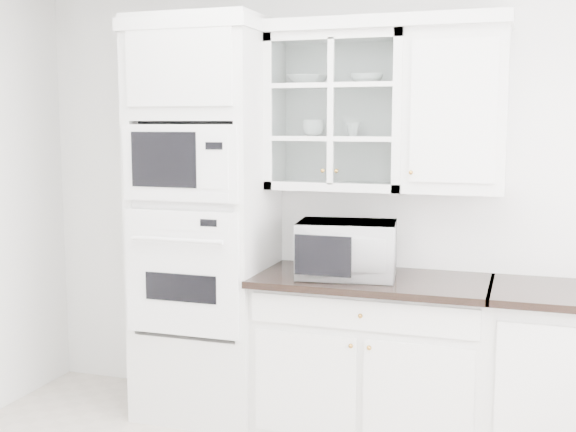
% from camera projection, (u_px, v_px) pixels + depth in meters
% --- Properties ---
extents(room_shell, '(4.00, 3.50, 2.70)m').
position_uv_depth(room_shell, '(265.00, 125.00, 3.13)').
color(room_shell, white).
rests_on(room_shell, ground).
extents(oven_column, '(0.76, 0.68, 2.40)m').
position_uv_depth(oven_column, '(205.00, 221.00, 4.37)').
color(oven_column, silver).
rests_on(oven_column, ground).
extents(base_cabinet_run, '(1.32, 0.67, 0.92)m').
position_uv_depth(base_cabinet_run, '(372.00, 354.00, 4.17)').
color(base_cabinet_run, silver).
rests_on(base_cabinet_run, ground).
extents(extra_base_cabinet, '(0.72, 0.67, 0.92)m').
position_uv_depth(extra_base_cabinet, '(556.00, 372.00, 3.86)').
color(extra_base_cabinet, silver).
rests_on(extra_base_cabinet, ground).
extents(upper_cabinet_glass, '(0.80, 0.33, 0.90)m').
position_uv_depth(upper_cabinet_glass, '(338.00, 112.00, 4.20)').
color(upper_cabinet_glass, silver).
rests_on(upper_cabinet_glass, room_shell).
extents(upper_cabinet_solid, '(0.55, 0.33, 0.90)m').
position_uv_depth(upper_cabinet_solid, '(456.00, 112.00, 3.99)').
color(upper_cabinet_solid, silver).
rests_on(upper_cabinet_solid, room_shell).
extents(crown_molding, '(2.14, 0.38, 0.07)m').
position_uv_depth(crown_molding, '(320.00, 27.00, 4.15)').
color(crown_molding, white).
rests_on(crown_molding, room_shell).
extents(countertop_microwave, '(0.60, 0.52, 0.32)m').
position_uv_depth(countertop_microwave, '(347.00, 249.00, 4.10)').
color(countertop_microwave, white).
rests_on(countertop_microwave, base_cabinet_run).
extents(bowl_a, '(0.24, 0.24, 0.06)m').
position_uv_depth(bowl_a, '(308.00, 80.00, 4.26)').
color(bowl_a, white).
rests_on(bowl_a, upper_cabinet_glass).
extents(bowl_b, '(0.23, 0.23, 0.06)m').
position_uv_depth(bowl_b, '(367.00, 79.00, 4.13)').
color(bowl_b, white).
rests_on(bowl_b, upper_cabinet_glass).
extents(cup_a, '(0.14, 0.14, 0.10)m').
position_uv_depth(cup_a, '(313.00, 128.00, 4.25)').
color(cup_a, white).
rests_on(cup_a, upper_cabinet_glass).
extents(cup_b, '(0.10, 0.10, 0.08)m').
position_uv_depth(cup_b, '(353.00, 129.00, 4.20)').
color(cup_b, white).
rests_on(cup_b, upper_cabinet_glass).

